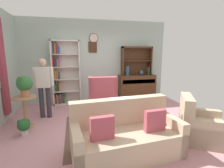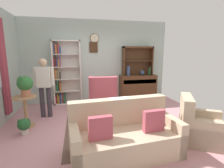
{
  "view_description": "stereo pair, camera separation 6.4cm",
  "coord_description": "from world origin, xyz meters",
  "px_view_note": "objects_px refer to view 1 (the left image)",
  "views": [
    {
      "loc": [
        -0.8,
        -3.68,
        1.7
      ],
      "look_at": [
        0.1,
        0.2,
        0.95
      ],
      "focal_mm": 26.55,
      "sensor_mm": 36.0,
      "label": 1
    },
    {
      "loc": [
        -0.74,
        -3.69,
        1.7
      ],
      "look_at": [
        0.1,
        0.2,
        0.95
      ],
      "focal_mm": 26.55,
      "sensor_mm": 36.0,
      "label": 2
    }
  ],
  "objects_px": {
    "potted_plant_large": "(24,85)",
    "armchair_floral": "(199,126)",
    "sideboard": "(137,86)",
    "vase_tall": "(128,71)",
    "vase_round": "(141,73)",
    "wingback_chair": "(102,98)",
    "bookshelf": "(64,74)",
    "bottle_wine": "(148,71)",
    "person_reading": "(44,84)",
    "couch_floral": "(125,136)",
    "plant_stand": "(25,109)",
    "sideboard_hutch": "(137,57)",
    "potted_plant_small": "(24,126)"
  },
  "relations": [
    {
      "from": "bottle_wine",
      "to": "plant_stand",
      "type": "bearing_deg",
      "value": -158.38
    },
    {
      "from": "armchair_floral",
      "to": "plant_stand",
      "type": "relative_size",
      "value": 1.44
    },
    {
      "from": "potted_plant_small",
      "to": "vase_round",
      "type": "bearing_deg",
      "value": 29.32
    },
    {
      "from": "vase_tall",
      "to": "person_reading",
      "type": "height_order",
      "value": "person_reading"
    },
    {
      "from": "bottle_wine",
      "to": "wingback_chair",
      "type": "height_order",
      "value": "bottle_wine"
    },
    {
      "from": "sideboard_hutch",
      "to": "potted_plant_large",
      "type": "bearing_deg",
      "value": -153.02
    },
    {
      "from": "armchair_floral",
      "to": "potted_plant_large",
      "type": "bearing_deg",
      "value": 157.66
    },
    {
      "from": "bottle_wine",
      "to": "person_reading",
      "type": "bearing_deg",
      "value": -164.48
    },
    {
      "from": "potted_plant_large",
      "to": "potted_plant_small",
      "type": "xyz_separation_m",
      "value": [
        0.03,
        -0.41,
        -0.8
      ]
    },
    {
      "from": "potted_plant_large",
      "to": "sideboard_hutch",
      "type": "bearing_deg",
      "value": 26.98
    },
    {
      "from": "couch_floral",
      "to": "plant_stand",
      "type": "distance_m",
      "value": 2.45
    },
    {
      "from": "bookshelf",
      "to": "person_reading",
      "type": "distance_m",
      "value": 1.2
    },
    {
      "from": "vase_round",
      "to": "wingback_chair",
      "type": "height_order",
      "value": "vase_round"
    },
    {
      "from": "sideboard",
      "to": "potted_plant_large",
      "type": "xyz_separation_m",
      "value": [
        -3.3,
        -1.57,
        0.49
      ]
    },
    {
      "from": "vase_tall",
      "to": "person_reading",
      "type": "distance_m",
      "value": 2.77
    },
    {
      "from": "vase_round",
      "to": "potted_plant_small",
      "type": "xyz_separation_m",
      "value": [
        -3.4,
        -1.91,
        -0.8
      ]
    },
    {
      "from": "vase_tall",
      "to": "potted_plant_small",
      "type": "distance_m",
      "value": 3.56
    },
    {
      "from": "sideboard",
      "to": "sideboard_hutch",
      "type": "distance_m",
      "value": 1.06
    },
    {
      "from": "sideboard",
      "to": "wingback_chair",
      "type": "xyz_separation_m",
      "value": [
        -1.43,
        -0.9,
        -0.13
      ]
    },
    {
      "from": "vase_tall",
      "to": "potted_plant_large",
      "type": "relative_size",
      "value": 0.71
    },
    {
      "from": "vase_round",
      "to": "person_reading",
      "type": "relative_size",
      "value": 0.11
    },
    {
      "from": "potted_plant_large",
      "to": "armchair_floral",
      "type": "bearing_deg",
      "value": -22.34
    },
    {
      "from": "sideboard_hutch",
      "to": "sideboard",
      "type": "bearing_deg",
      "value": -90.0
    },
    {
      "from": "armchair_floral",
      "to": "potted_plant_large",
      "type": "xyz_separation_m",
      "value": [
        -3.44,
        1.41,
        0.71
      ]
    },
    {
      "from": "potted_plant_large",
      "to": "potted_plant_small",
      "type": "distance_m",
      "value": 0.9
    },
    {
      "from": "sideboard_hutch",
      "to": "couch_floral",
      "type": "xyz_separation_m",
      "value": [
        -1.4,
        -3.16,
        -1.25
      ]
    },
    {
      "from": "sideboard",
      "to": "vase_tall",
      "type": "bearing_deg",
      "value": -168.37
    },
    {
      "from": "vase_round",
      "to": "person_reading",
      "type": "distance_m",
      "value": 3.26
    },
    {
      "from": "armchair_floral",
      "to": "wingback_chair",
      "type": "relative_size",
      "value": 1.0
    },
    {
      "from": "couch_floral",
      "to": "wingback_chair",
      "type": "distance_m",
      "value": 2.15
    },
    {
      "from": "bookshelf",
      "to": "vase_round",
      "type": "height_order",
      "value": "bookshelf"
    },
    {
      "from": "bookshelf",
      "to": "sideboard_hutch",
      "type": "bearing_deg",
      "value": 0.54
    },
    {
      "from": "sideboard_hutch",
      "to": "potted_plant_small",
      "type": "xyz_separation_m",
      "value": [
        -3.27,
        -2.09,
        -1.36
      ]
    },
    {
      "from": "couch_floral",
      "to": "armchair_floral",
      "type": "relative_size",
      "value": 1.78
    },
    {
      "from": "sideboard",
      "to": "plant_stand",
      "type": "xyz_separation_m",
      "value": [
        -3.34,
        -1.57,
        -0.06
      ]
    },
    {
      "from": "person_reading",
      "to": "couch_floral",
      "type": "bearing_deg",
      "value": -52.0
    },
    {
      "from": "vase_round",
      "to": "armchair_floral",
      "type": "distance_m",
      "value": 3.0
    },
    {
      "from": "potted_plant_small",
      "to": "vase_tall",
      "type": "bearing_deg",
      "value": 33.35
    },
    {
      "from": "sideboard_hutch",
      "to": "vase_tall",
      "type": "distance_m",
      "value": 0.64
    },
    {
      "from": "sideboard_hutch",
      "to": "bottle_wine",
      "type": "relative_size",
      "value": 3.93
    },
    {
      "from": "bookshelf",
      "to": "bottle_wine",
      "type": "relative_size",
      "value": 7.51
    },
    {
      "from": "bookshelf",
      "to": "bottle_wine",
      "type": "bearing_deg",
      "value": -3.41
    },
    {
      "from": "sideboard",
      "to": "potted_plant_large",
      "type": "distance_m",
      "value": 3.69
    },
    {
      "from": "vase_round",
      "to": "potted_plant_large",
      "type": "xyz_separation_m",
      "value": [
        -3.43,
        -1.5,
        -0.0
      ]
    },
    {
      "from": "vase_round",
      "to": "plant_stand",
      "type": "bearing_deg",
      "value": -156.61
    },
    {
      "from": "wingback_chair",
      "to": "potted_plant_small",
      "type": "bearing_deg",
      "value": -149.77
    },
    {
      "from": "sideboard_hutch",
      "to": "plant_stand",
      "type": "distance_m",
      "value": 3.9
    },
    {
      "from": "plant_stand",
      "to": "bottle_wine",
      "type": "bearing_deg",
      "value": 21.62
    },
    {
      "from": "armchair_floral",
      "to": "person_reading",
      "type": "bearing_deg",
      "value": 147.89
    },
    {
      "from": "sideboard",
      "to": "armchair_floral",
      "type": "xyz_separation_m",
      "value": [
        0.13,
        -2.98,
        -0.22
      ]
    }
  ]
}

